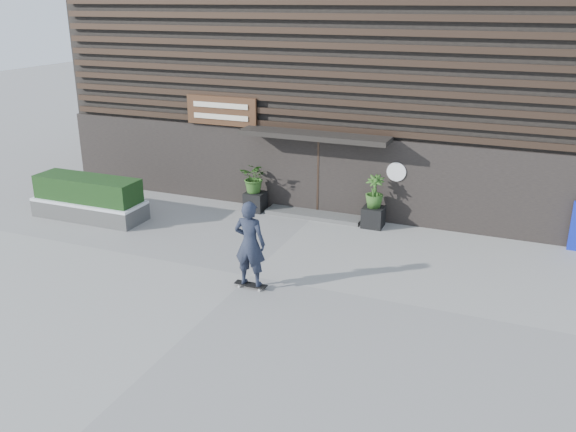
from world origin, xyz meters
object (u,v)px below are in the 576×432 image
at_px(planter_pot_right, 373,217).
at_px(raised_bed, 90,210).
at_px(skateboarder, 250,244).
at_px(planter_pot_left, 255,201).

height_order(planter_pot_right, raised_bed, planter_pot_right).
xyz_separation_m(raised_bed, skateboarder, (6.59, -2.46, 0.85)).
bearing_deg(planter_pot_left, skateboarder, -66.06).
relative_size(planter_pot_left, planter_pot_right, 1.00).
bearing_deg(skateboarder, planter_pot_right, 72.08).
bearing_deg(skateboarder, raised_bed, 159.51).
height_order(raised_bed, skateboarder, skateboarder).
xyz_separation_m(planter_pot_right, raised_bed, (-8.19, -2.49, -0.05)).
relative_size(planter_pot_left, skateboarder, 0.28).
relative_size(raised_bed, skateboarder, 1.66).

